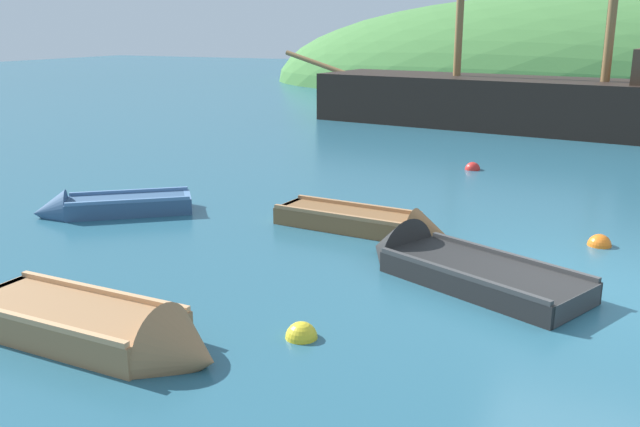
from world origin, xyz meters
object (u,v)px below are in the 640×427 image
at_px(rowboat_center, 106,209).
at_px(buoy_orange, 599,246).
at_px(rowboat_far, 446,268).
at_px(rowboat_portside, 106,335).
at_px(buoy_yellow, 301,338).
at_px(buoy_red, 472,170).
at_px(rowboat_near_dock, 371,226).
at_px(sailing_ship, 535,111).

bearing_deg(rowboat_center, buoy_orange, 153.97).
xyz_separation_m(rowboat_far, rowboat_portside, (-2.97, -3.97, 0.03)).
distance_m(rowboat_center, buoy_orange, 9.15).
xyz_separation_m(rowboat_center, buoy_yellow, (5.97, -3.37, -0.10)).
bearing_deg(rowboat_center, buoy_yellow, 112.26).
bearing_deg(buoy_orange, buoy_red, 121.95).
xyz_separation_m(rowboat_portside, buoy_yellow, (1.98, 1.12, -0.13)).
bearing_deg(rowboat_near_dock, rowboat_far, -36.94).
relative_size(rowboat_near_dock, buoy_yellow, 8.65).
xyz_separation_m(rowboat_center, buoy_red, (5.55, 7.39, -0.10)).
xyz_separation_m(rowboat_center, buoy_orange, (8.95, 1.94, -0.10)).
height_order(rowboat_center, buoy_yellow, rowboat_center).
distance_m(rowboat_far, buoy_red, 8.04).
bearing_deg(rowboat_near_dock, rowboat_portside, -97.00).
height_order(sailing_ship, rowboat_center, sailing_ship).
distance_m(rowboat_near_dock, buoy_yellow, 4.54).
height_order(rowboat_center, buoy_orange, rowboat_center).
height_order(buoy_orange, buoy_red, buoy_orange).
distance_m(rowboat_portside, buoy_orange, 8.12).
bearing_deg(rowboat_near_dock, buoy_orange, 17.35).
bearing_deg(rowboat_far, rowboat_near_dock, -18.29).
distance_m(sailing_ship, buoy_orange, 13.75).
bearing_deg(rowboat_near_dock, rowboat_center, -163.32).
bearing_deg(rowboat_center, sailing_ship, -149.38).
bearing_deg(buoy_yellow, rowboat_center, 150.55).
xyz_separation_m(rowboat_center, rowboat_portside, (3.99, -4.49, 0.02)).
height_order(sailing_ship, rowboat_portside, sailing_ship).
relative_size(rowboat_center, buoy_red, 7.41).
bearing_deg(rowboat_center, rowboat_far, 137.43).
xyz_separation_m(rowboat_far, buoy_orange, (1.98, 2.46, -0.10)).
bearing_deg(buoy_orange, rowboat_portside, -127.59).
height_order(rowboat_far, rowboat_near_dock, rowboat_far).
relative_size(rowboat_near_dock, buoy_red, 8.57).
bearing_deg(rowboat_near_dock, sailing_ship, 91.63).
bearing_deg(buoy_yellow, rowboat_portside, -150.43).
bearing_deg(rowboat_far, sailing_ship, -62.86).
relative_size(rowboat_far, buoy_yellow, 9.69).
bearing_deg(buoy_red, rowboat_near_dock, -93.60).
relative_size(rowboat_center, rowboat_near_dock, 0.86).
xyz_separation_m(sailing_ship, rowboat_near_dock, (-0.77, -14.25, -0.56)).
height_order(rowboat_near_dock, buoy_red, rowboat_near_dock).
bearing_deg(rowboat_portside, sailing_ship, 85.95).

